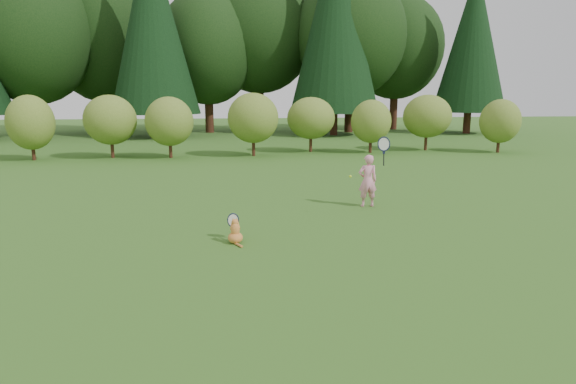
{
  "coord_description": "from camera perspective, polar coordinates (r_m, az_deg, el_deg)",
  "views": [
    {
      "loc": [
        -1.06,
        -8.54,
        2.58
      ],
      "look_at": [
        0.2,
        0.8,
        0.7
      ],
      "focal_mm": 30.0,
      "sensor_mm": 36.0,
      "label": 1
    }
  ],
  "objects": [
    {
      "name": "ground",
      "position": [
        8.98,
        -0.58,
        -5.41
      ],
      "size": [
        100.0,
        100.0,
        0.0
      ],
      "primitive_type": "plane",
      "color": "#295618",
      "rests_on": "ground"
    },
    {
      "name": "child",
      "position": [
        11.5,
        9.49,
        1.48
      ],
      "size": [
        0.69,
        0.41,
        1.86
      ],
      "rotation": [
        0.0,
        0.0,
        3.16
      ],
      "color": "pink",
      "rests_on": "ground"
    },
    {
      "name": "cat",
      "position": [
        8.67,
        -6.29,
        -4.49
      ],
      "size": [
        0.3,
        0.57,
        0.62
      ],
      "rotation": [
        0.0,
        0.0,
        -0.01
      ],
      "color": "#BE7A24",
      "rests_on": "ground"
    },
    {
      "name": "tennis_ball",
      "position": [
        10.44,
        7.4,
        1.85
      ],
      "size": [
        0.06,
        0.06,
        0.06
      ],
      "color": "#A8D018",
      "rests_on": "ground"
    },
    {
      "name": "woodland_backdrop",
      "position": [
        31.93,
        -6.07,
        20.08
      ],
      "size": [
        48.0,
        10.0,
        15.0
      ],
      "primitive_type": null,
      "color": "black",
      "rests_on": "ground"
    },
    {
      "name": "shrub_row",
      "position": [
        21.59,
        -4.91,
        8.11
      ],
      "size": [
        28.0,
        3.0,
        2.8
      ],
      "primitive_type": null,
      "color": "#516920",
      "rests_on": "ground"
    }
  ]
}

